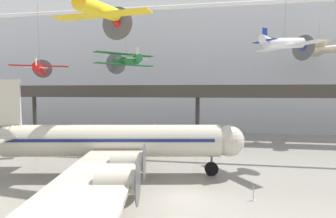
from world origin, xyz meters
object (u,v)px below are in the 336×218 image
Objects in this scene: suspended_plane_white_twin at (285,44)px; suspended_plane_yellow_lowwing at (99,10)px; suspended_plane_green_biplane at (126,61)px; stanchion_barrier at (253,196)px; suspended_plane_cream_biplane at (318,50)px; airliner_silver_main at (112,141)px; suspended_plane_red_highwing at (40,69)px.

suspended_plane_yellow_lowwing is (-17.72, -6.48, 2.40)m from suspended_plane_white_twin.
suspended_plane_yellow_lowwing reaches higher than suspended_plane_green_biplane.
suspended_plane_yellow_lowwing reaches higher than stanchion_barrier.
stanchion_barrier is at bearing -149.31° from suspended_plane_white_twin.
airliner_silver_main is at bearing -128.44° from suspended_plane_cream_biplane.
airliner_silver_main is 27.23× the size of stanchion_barrier.
suspended_plane_cream_biplane is (26.49, 22.77, 11.44)m from airliner_silver_main.
suspended_plane_white_twin is (16.89, 5.96, 9.78)m from airliner_silver_main.
suspended_plane_white_twin is at bearing -117.67° from suspended_plane_red_highwing.
suspended_plane_red_highwing is at bearing 89.94° from suspended_plane_green_biplane.
suspended_plane_red_highwing is at bearing -145.93° from suspended_plane_cream_biplane.
suspended_plane_green_biplane is 27.51m from stanchion_barrier.
suspended_plane_green_biplane is (8.41, 8.58, 1.82)m from suspended_plane_red_highwing.
suspended_plane_cream_biplane is at bearing 31.25° from airliner_silver_main.
airliner_silver_main is 12.22m from suspended_plane_yellow_lowwing.
suspended_plane_red_highwing reaches higher than stanchion_barrier.
suspended_plane_cream_biplane is 19.43m from suspended_plane_white_twin.
suspended_plane_green_biplane is at bearing 121.13° from suspended_plane_white_twin.
stanchion_barrier is at bearing -26.37° from airliner_silver_main.
suspended_plane_cream_biplane is 1.14× the size of suspended_plane_white_twin.
stanchion_barrier is (-4.41, -9.76, -12.79)m from suspended_plane_white_twin.
suspended_plane_green_biplane is at bearing 93.34° from airliner_silver_main.
suspended_plane_cream_biplane is 0.89× the size of suspended_plane_yellow_lowwing.
stanchion_barrier is at bearing -106.93° from suspended_plane_cream_biplane.
suspended_plane_red_highwing is 8.40× the size of stanchion_barrier.
suspended_plane_red_highwing reaches higher than airliner_silver_main.
airliner_silver_main is 17.97m from suspended_plane_green_biplane.
suspended_plane_yellow_lowwing is at bearing 165.12° from suspended_plane_white_twin.
suspended_plane_cream_biplane reaches higher than stanchion_barrier.
suspended_plane_cream_biplane is at bearing -42.81° from suspended_plane_yellow_lowwing.
suspended_plane_red_highwing is 28.78m from suspended_plane_white_twin.
suspended_plane_yellow_lowwing is 20.46m from stanchion_barrier.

